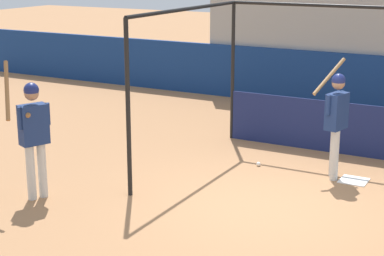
{
  "coord_description": "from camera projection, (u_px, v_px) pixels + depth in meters",
  "views": [
    {
      "loc": [
        3.24,
        -8.27,
        3.53
      ],
      "look_at": [
        -1.33,
        0.14,
        0.97
      ],
      "focal_mm": 60.0,
      "sensor_mm": 36.0,
      "label": 1
    }
  ],
  "objects": [
    {
      "name": "batting_cage",
      "position": [
        321.0,
        98.0,
        11.12
      ],
      "size": [
        4.12,
        3.74,
        2.73
      ],
      "color": "black",
      "rests_on": "ground"
    },
    {
      "name": "ground_plane",
      "position": [
        267.0,
        205.0,
        9.43
      ],
      "size": [
        60.0,
        60.0,
        0.0
      ],
      "primitive_type": "plane",
      "color": "#A8754C"
    },
    {
      "name": "baseball",
      "position": [
        258.0,
        164.0,
        11.19
      ],
      "size": [
        0.07,
        0.07,
        0.07
      ],
      "color": "white",
      "rests_on": "ground"
    },
    {
      "name": "outfield_wall",
      "position": [
        375.0,
        84.0,
        14.88
      ],
      "size": [
        24.0,
        0.12,
        1.35
      ],
      "color": "navy",
      "rests_on": "ground"
    },
    {
      "name": "player_batter",
      "position": [
        336.0,
        116.0,
        10.35
      ],
      "size": [
        0.57,
        0.92,
        1.91
      ],
      "rotation": [
        0.0,
        0.0,
        1.35
      ],
      "color": "silver",
      "rests_on": "ground"
    },
    {
      "name": "player_waiting",
      "position": [
        33.0,
        129.0,
        9.43
      ],
      "size": [
        0.55,
        0.79,
        2.1
      ],
      "rotation": [
        0.0,
        0.0,
        -1.97
      ],
      "color": "silver",
      "rests_on": "ground"
    },
    {
      "name": "home_plate",
      "position": [
        354.0,
        181.0,
        10.45
      ],
      "size": [
        0.44,
        0.44,
        0.02
      ],
      "color": "white",
      "rests_on": "ground"
    }
  ]
}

